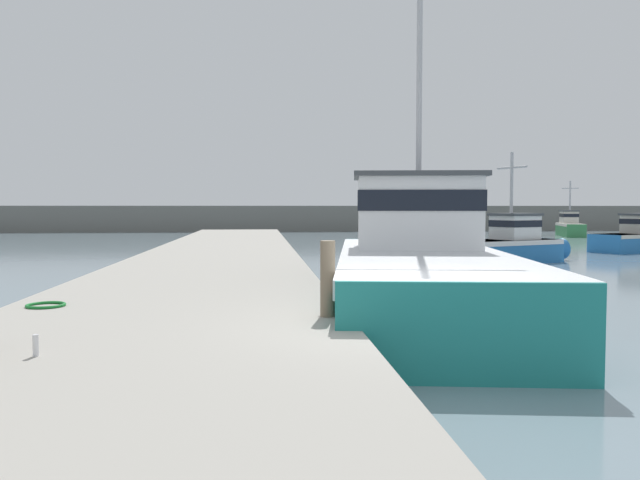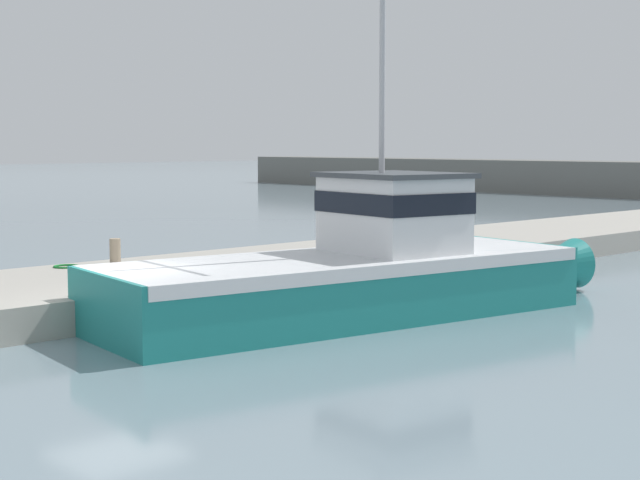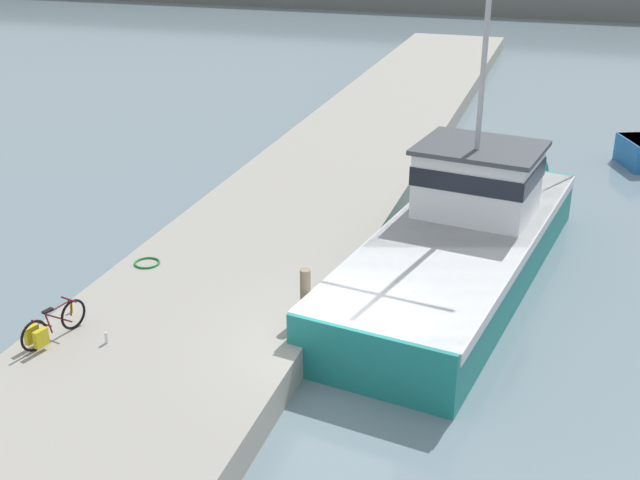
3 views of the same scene
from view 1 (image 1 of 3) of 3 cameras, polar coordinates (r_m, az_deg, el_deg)
The scene contains 10 objects.
ground_plane at distance 9.58m, azimuth 7.51°, elevation -12.05°, with size 320.00×320.00×0.00m, color gray.
dock_pier at distance 9.37m, azimuth -14.90°, elevation -10.06°, with size 5.85×80.00×0.76m, color #A39E93.
far_shoreline at distance 73.50m, azimuth 20.33°, elevation 1.91°, with size 180.00×5.00×2.66m, color slate.
fishing_boat_main at distance 15.18m, azimuth 9.14°, elevation -2.18°, with size 5.48×14.12×9.74m.
boat_green_anchored at distance 39.58m, azimuth 27.17°, elevation 0.26°, with size 6.66×4.12×2.16m.
boat_orange_near at distance 29.13m, azimuth 16.87°, elevation -0.39°, with size 6.61×3.94×4.95m.
boat_red_outer at distance 58.41m, azimuth 21.85°, elevation 1.21°, with size 3.11×6.52×4.79m.
mooring_post at distance 9.81m, azimuth 0.71°, elevation -3.56°, with size 0.24×0.24×1.20m, color #756651.
hose_coil at distance 11.86m, azimuth -23.78°, elevation -5.47°, with size 0.66×0.66×0.05m, color #197A2D.
water_bottle_on_curb at distance 8.00m, azimuth -24.56°, elevation -8.76°, with size 0.07×0.07×0.25m, color silver.
Camera 1 is at (-2.11, -9.01, 2.48)m, focal length 35.00 mm.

